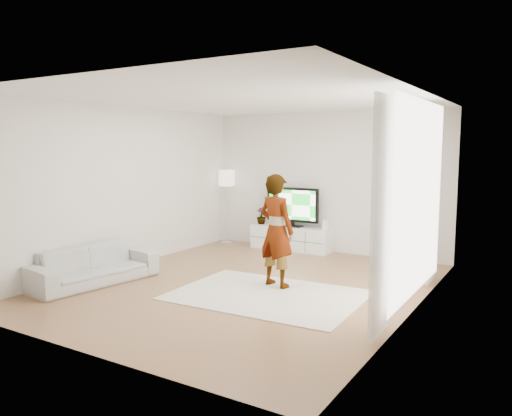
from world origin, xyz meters
The scene contains 17 objects.
floor centered at (0.00, 0.00, 0.00)m, with size 6.00×6.00×0.00m, color #976644.
ceiling centered at (0.00, 0.00, 2.80)m, with size 6.00×6.00×0.00m, color white.
wall_left centered at (-2.50, 0.00, 1.40)m, with size 0.02×6.00×2.80m, color silver.
wall_right centered at (2.50, 0.00, 1.40)m, with size 0.02×6.00×2.80m, color silver.
wall_back centered at (0.00, 3.00, 1.40)m, with size 5.00×0.02×2.80m, color silver.
wall_front centered at (0.00, -3.00, 1.40)m, with size 5.00×0.02×2.80m, color silver.
window centered at (2.48, 0.30, 1.45)m, with size 0.01×2.60×2.50m, color white.
curtain_near centered at (2.40, -1.00, 1.35)m, with size 0.04×0.70×2.60m, color white.
curtain_far centered at (2.40, 1.60, 1.35)m, with size 0.04×0.70×2.60m, color white.
media_console centered at (-0.63, 2.76, 0.24)m, with size 1.71×0.49×0.48m.
television centered at (-0.63, 2.79, 0.92)m, with size 1.16×0.23×0.81m.
game_console centered at (0.12, 2.76, 0.58)m, with size 0.06×0.15×0.20m.
potted_plant centered at (-1.36, 2.77, 0.66)m, with size 0.20×0.20×0.35m, color #3F7238.
rug centered at (0.55, -0.29, 0.01)m, with size 2.62×1.89×0.01m, color beige.
player centered at (0.44, 0.18, 0.86)m, with size 0.62×0.41×1.70m, color #334772.
sofa centered at (-2.07, -1.13, 0.29)m, with size 1.97×0.77×0.58m, color #B7B6B2.
floor_lamp centered at (-2.20, 2.70, 1.37)m, with size 0.36×0.36×1.61m.
Camera 1 is at (4.00, -6.28, 2.09)m, focal length 35.00 mm.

